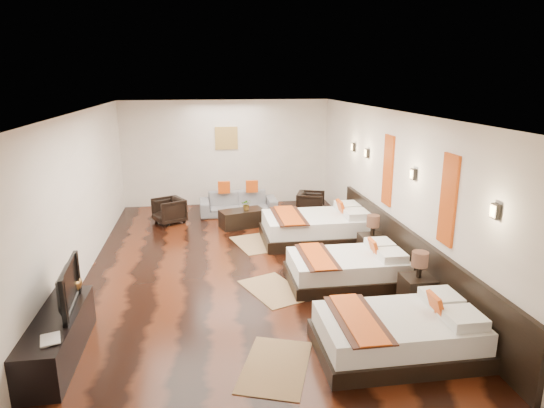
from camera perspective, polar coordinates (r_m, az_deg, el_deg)
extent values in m
cube|color=black|center=(8.56, -3.44, -8.08)|extent=(5.50, 9.50, 0.01)
cube|color=white|center=(7.89, -3.77, 10.96)|extent=(5.50, 9.50, 0.01)
cube|color=silver|center=(12.76, -5.50, 6.17)|extent=(5.50, 0.01, 2.80)
cube|color=silver|center=(8.35, -22.75, 0.29)|extent=(0.01, 9.50, 2.80)
cube|color=silver|center=(8.78, 14.59, 1.67)|extent=(0.01, 9.50, 2.80)
cube|color=black|center=(8.34, 16.03, -5.98)|extent=(0.08, 6.60, 0.90)
cube|color=black|center=(6.38, 14.84, -16.15)|extent=(2.02, 1.25, 0.21)
cube|color=white|center=(6.26, 15.00, -14.19)|extent=(1.93, 1.16, 0.29)
cube|color=#CC480E|center=(6.34, 19.24, -11.51)|extent=(0.15, 0.31, 0.31)
cube|color=#38190F|center=(6.01, 10.33, -13.53)|extent=(0.53, 1.27, 0.02)
cube|color=#CC480E|center=(6.00, 10.33, -13.41)|extent=(0.37, 1.27, 0.02)
cube|color=black|center=(8.16, 8.94, -8.68)|extent=(1.96, 1.21, 0.21)
cube|color=white|center=(8.06, 9.01, -7.10)|extent=(1.86, 1.12, 0.28)
cube|color=#CC480E|center=(8.12, 12.23, -5.20)|extent=(0.15, 0.30, 0.30)
cube|color=#38190F|center=(7.87, 5.47, -6.36)|extent=(0.51, 1.23, 0.02)
cube|color=#CC480E|center=(7.87, 5.47, -6.27)|extent=(0.35, 1.23, 0.02)
cube|color=black|center=(10.08, 5.32, -3.76)|extent=(2.26, 1.40, 0.24)
cube|color=white|center=(9.99, 5.36, -2.24)|extent=(2.16, 1.29, 0.32)
cube|color=#CC480E|center=(10.05, 8.38, -0.51)|extent=(0.17, 0.34, 0.35)
cube|color=#38190F|center=(9.82, 2.02, -1.44)|extent=(0.59, 1.42, 0.02)
cube|color=#CC480E|center=(9.82, 2.02, -1.35)|extent=(0.41, 1.42, 0.02)
cube|color=black|center=(7.49, 17.15, -10.18)|extent=(0.45, 0.45, 0.50)
cylinder|color=black|center=(7.35, 17.36, -7.69)|extent=(0.08, 0.08, 0.20)
cylinder|color=#3F2619|center=(7.29, 17.47, -6.38)|extent=(0.24, 0.24, 0.22)
cube|color=black|center=(9.14, 11.95, -5.18)|extent=(0.45, 0.45, 0.50)
cylinder|color=black|center=(9.03, 12.07, -3.11)|extent=(0.08, 0.08, 0.20)
cylinder|color=#3F2619|center=(8.97, 12.13, -2.02)|extent=(0.24, 0.24, 0.22)
cube|color=olive|center=(5.98, 0.44, -19.04)|extent=(1.11, 1.38, 0.01)
cube|color=olive|center=(7.82, 0.21, -10.34)|extent=(1.14, 1.39, 0.01)
cube|color=olive|center=(9.87, -2.03, -4.82)|extent=(1.04, 1.35, 0.01)
cube|color=black|center=(6.55, -24.49, -14.53)|extent=(0.50, 1.80, 0.55)
imported|color=black|center=(6.49, -24.08, -9.19)|extent=(0.20, 1.02, 0.58)
imported|color=black|center=(5.94, -26.27, -14.73)|extent=(0.28, 0.32, 0.03)
imported|color=brown|center=(6.95, -23.42, -8.53)|extent=(0.40, 0.40, 0.35)
imported|color=slate|center=(11.93, -4.10, 0.07)|extent=(1.93, 0.79, 0.56)
imported|color=black|center=(11.45, -12.36, -0.79)|extent=(0.88, 0.87, 0.60)
imported|color=black|center=(11.83, 4.71, 0.03)|extent=(0.84, 0.83, 0.60)
cube|color=black|center=(10.95, -3.65, -1.74)|extent=(1.10, 0.76, 0.40)
imported|color=#29571D|center=(10.85, -3.09, -0.06)|extent=(0.26, 0.24, 0.26)
cube|color=#D86014|center=(7.05, 20.55, 0.45)|extent=(0.04, 0.40, 1.30)
cube|color=#D86014|center=(8.98, 13.86, 3.97)|extent=(0.04, 0.40, 1.30)
cube|color=black|center=(6.10, 25.43, -0.79)|extent=(0.06, 0.12, 0.18)
cube|color=#FFD18C|center=(6.08, 25.20, -0.80)|extent=(0.02, 0.10, 0.14)
cube|color=black|center=(7.96, 16.76, 3.48)|extent=(0.06, 0.12, 0.18)
cube|color=#FFD18C|center=(7.94, 16.56, 3.47)|extent=(0.02, 0.10, 0.14)
cube|color=black|center=(9.96, 11.43, 6.05)|extent=(0.06, 0.12, 0.18)
cube|color=#FFD18C|center=(9.95, 11.26, 6.05)|extent=(0.02, 0.10, 0.14)
cube|color=black|center=(10.80, 9.81, 6.81)|extent=(0.06, 0.12, 0.18)
cube|color=#FFD18C|center=(10.79, 9.66, 6.81)|extent=(0.02, 0.10, 0.14)
cube|color=#AD873F|center=(12.69, -5.54, 7.94)|extent=(0.60, 0.04, 0.60)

